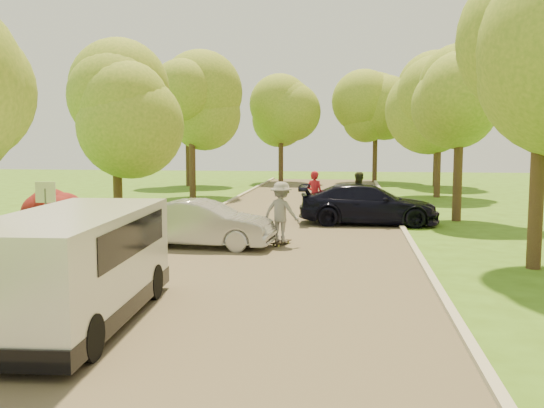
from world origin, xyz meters
The scene contains 21 objects.
ground centered at (0.00, 0.00, 0.00)m, with size 100.00×100.00×0.00m, color #3C6317.
road centered at (0.00, 8.00, 0.01)m, with size 8.00×60.00×0.01m, color #4C4438.
curb_left centered at (-4.05, 8.00, 0.06)m, with size 0.18×60.00×0.12m, color #B2AD9E.
curb_right centered at (4.05, 8.00, 0.06)m, with size 0.18×60.00×0.12m, color #B2AD9E.
street_sign centered at (-5.80, 4.00, 1.56)m, with size 0.55×0.06×2.17m.
red_shrub centered at (-6.30, 5.50, 1.10)m, with size 1.70×1.70×1.95m.
tree_l_midb centered at (-6.81, 12.00, 4.59)m, with size 4.30×4.20×6.62m.
tree_l_far centered at (-6.39, 22.00, 5.47)m, with size 4.92×4.80×7.79m.
tree_r_midb centered at (6.60, 14.00, 4.88)m, with size 4.51×4.40×7.01m.
tree_r_far centered at (7.23, 24.00, 5.83)m, with size 5.33×5.20×8.34m.
tree_bg_a centered at (-8.78, 30.00, 5.31)m, with size 5.12×5.00×7.72m.
tree_bg_b centered at (8.22, 32.00, 5.54)m, with size 5.12×5.00×7.95m.
tree_bg_c centered at (-2.79, 34.00, 5.02)m, with size 4.92×4.80×7.33m.
tree_bg_d centered at (4.22, 36.00, 5.31)m, with size 5.12×5.00×7.72m.
minivan centered at (-2.73, -0.88, 1.06)m, with size 2.40×5.50×2.01m.
silver_sedan centered at (-2.30, 6.90, 0.72)m, with size 1.52×4.35×1.43m, color #A7A7AB.
dark_sedan centered at (2.85, 12.55, 0.78)m, with size 2.17×5.34×1.55m, color black.
longboard centered at (0.03, 7.50, 0.10)m, with size 0.58×0.99×0.11m.
skateboarder centered at (0.03, 7.50, 1.05)m, with size 1.20×0.69×1.86m, color slate.
person_striped centered at (0.69, 14.01, 0.99)m, with size 0.72×0.47×1.98m, color #B31A28.
person_olive centered at (2.45, 14.07, 0.97)m, with size 0.94×0.73×1.94m, color #303620.
Camera 1 is at (2.12, -10.92, 3.31)m, focal length 40.00 mm.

